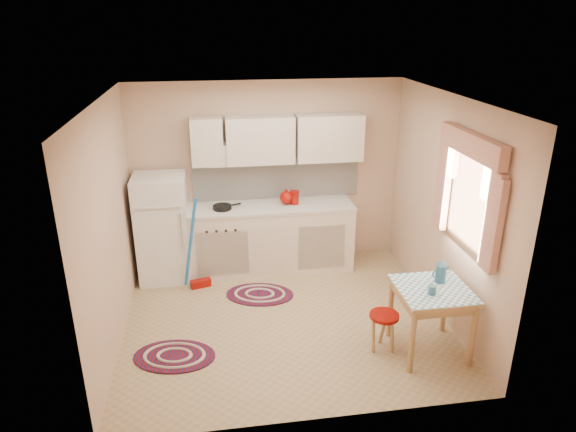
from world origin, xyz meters
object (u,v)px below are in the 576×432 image
at_px(base_cabinets, 268,239).
at_px(stool, 383,332).
at_px(table, 430,320).
at_px(fridge, 163,228).

bearing_deg(base_cabinets, stool, -64.72).
xyz_separation_m(table, stool, (-0.46, 0.08, -0.15)).
relative_size(table, stool, 1.71).
height_order(base_cabinets, table, base_cabinets).
relative_size(base_cabinets, table, 3.12).
height_order(fridge, stool, fridge).
xyz_separation_m(base_cabinets, stool, (0.95, -2.02, -0.23)).
height_order(table, stool, table).
height_order(fridge, base_cabinets, fridge).
distance_m(base_cabinets, stool, 2.25).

